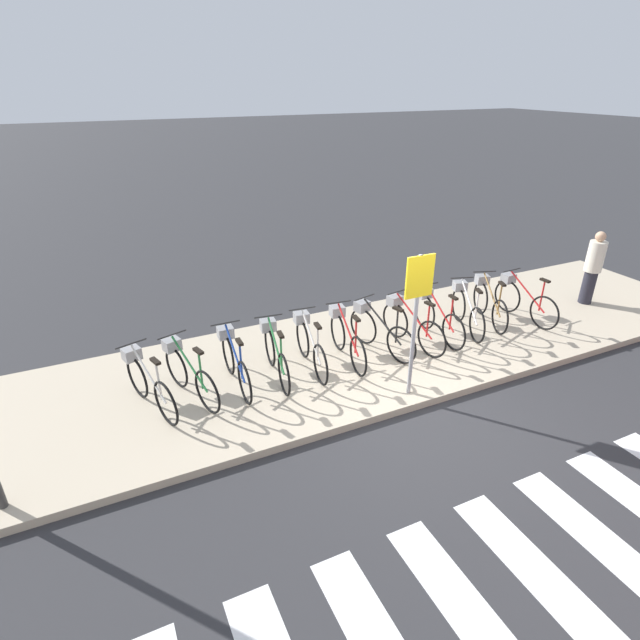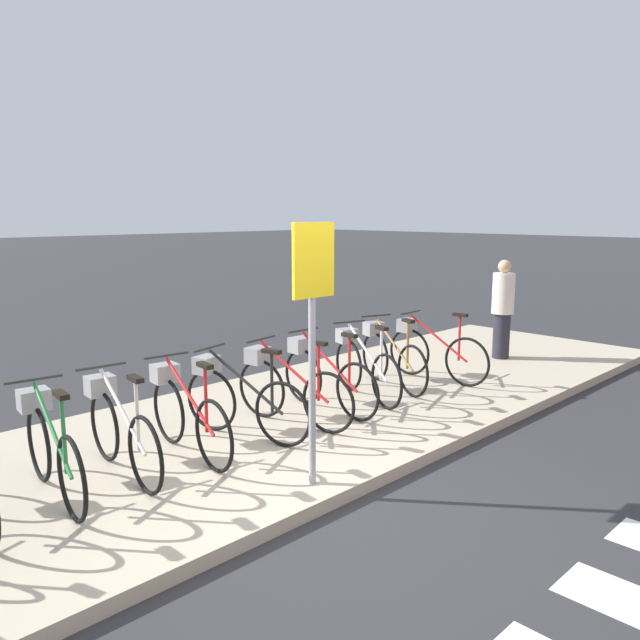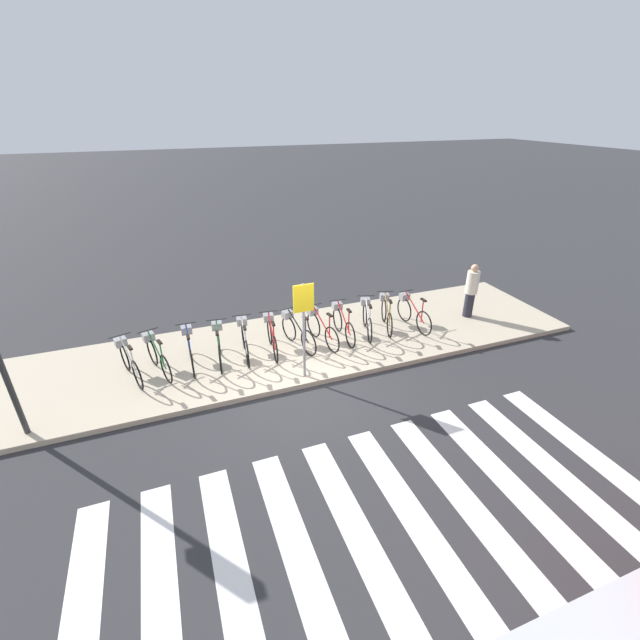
{
  "view_description": "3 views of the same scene",
  "coord_description": "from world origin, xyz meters",
  "px_view_note": "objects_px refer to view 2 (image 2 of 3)",
  "views": [
    {
      "loc": [
        -3.84,
        -4.86,
        4.44
      ],
      "look_at": [
        -0.83,
        1.53,
        0.99
      ],
      "focal_mm": 28.0,
      "sensor_mm": 36.0,
      "label": 1
    },
    {
      "loc": [
        -3.38,
        -3.28,
        2.39
      ],
      "look_at": [
        0.97,
        1.11,
        1.32
      ],
      "focal_mm": 35.0,
      "sensor_mm": 36.0,
      "label": 2
    },
    {
      "loc": [
        -2.41,
        -7.25,
        5.51
      ],
      "look_at": [
        0.62,
        0.79,
        1.18
      ],
      "focal_mm": 24.0,
      "sensor_mm": 36.0,
      "label": 3
    }
  ],
  "objects_px": {
    "parked_bicycle_3": "(50,444)",
    "sign_post": "(313,309)",
    "parked_bicycle_6": "(238,396)",
    "parked_bicycle_4": "(119,426)",
    "parked_bicycle_9": "(363,363)",
    "parked_bicycle_5": "(185,410)",
    "parked_bicycle_7": "(287,385)",
    "parked_bicycle_10": "(389,354)",
    "parked_bicycle_11": "(431,349)",
    "parked_bicycle_8": "(323,374)",
    "pedestrian": "(503,307)"
  },
  "relations": [
    {
      "from": "parked_bicycle_8",
      "to": "sign_post",
      "type": "distance_m",
      "value": 2.28
    },
    {
      "from": "parked_bicycle_7",
      "to": "parked_bicycle_6",
      "type": "bearing_deg",
      "value": 176.33
    },
    {
      "from": "parked_bicycle_6",
      "to": "pedestrian",
      "type": "xyz_separation_m",
      "value": [
        5.07,
        -0.1,
        0.38
      ]
    },
    {
      "from": "parked_bicycle_10",
      "to": "pedestrian",
      "type": "relative_size",
      "value": 0.96
    },
    {
      "from": "parked_bicycle_5",
      "to": "sign_post",
      "type": "distance_m",
      "value": 1.75
    },
    {
      "from": "parked_bicycle_3",
      "to": "parked_bicycle_7",
      "type": "relative_size",
      "value": 1.01
    },
    {
      "from": "parked_bicycle_4",
      "to": "parked_bicycle_11",
      "type": "relative_size",
      "value": 1.0
    },
    {
      "from": "parked_bicycle_11",
      "to": "parked_bicycle_9",
      "type": "bearing_deg",
      "value": 175.26
    },
    {
      "from": "parked_bicycle_10",
      "to": "sign_post",
      "type": "bearing_deg",
      "value": -152.55
    },
    {
      "from": "parked_bicycle_4",
      "to": "parked_bicycle_6",
      "type": "xyz_separation_m",
      "value": [
        1.29,
        -0.02,
        0.0
      ]
    },
    {
      "from": "parked_bicycle_7",
      "to": "parked_bicycle_10",
      "type": "relative_size",
      "value": 1.04
    },
    {
      "from": "parked_bicycle_5",
      "to": "parked_bicycle_8",
      "type": "height_order",
      "value": "same"
    },
    {
      "from": "parked_bicycle_7",
      "to": "parked_bicycle_11",
      "type": "distance_m",
      "value": 2.62
    },
    {
      "from": "parked_bicycle_4",
      "to": "parked_bicycle_8",
      "type": "height_order",
      "value": "same"
    },
    {
      "from": "parked_bicycle_3",
      "to": "parked_bicycle_10",
      "type": "distance_m",
      "value": 4.46
    },
    {
      "from": "parked_bicycle_8",
      "to": "sign_post",
      "type": "xyz_separation_m",
      "value": [
        -1.49,
        -1.36,
        1.06
      ]
    },
    {
      "from": "parked_bicycle_6",
      "to": "parked_bicycle_8",
      "type": "height_order",
      "value": "same"
    },
    {
      "from": "parked_bicycle_6",
      "to": "parked_bicycle_4",
      "type": "bearing_deg",
      "value": 179.15
    },
    {
      "from": "parked_bicycle_5",
      "to": "parked_bicycle_6",
      "type": "distance_m",
      "value": 0.63
    },
    {
      "from": "parked_bicycle_3",
      "to": "parked_bicycle_11",
      "type": "relative_size",
      "value": 1.0
    },
    {
      "from": "parked_bicycle_6",
      "to": "pedestrian",
      "type": "distance_m",
      "value": 5.09
    },
    {
      "from": "parked_bicycle_5",
      "to": "sign_post",
      "type": "relative_size",
      "value": 0.71
    },
    {
      "from": "parked_bicycle_6",
      "to": "parked_bicycle_8",
      "type": "distance_m",
      "value": 1.24
    },
    {
      "from": "parked_bicycle_5",
      "to": "pedestrian",
      "type": "bearing_deg",
      "value": -0.99
    },
    {
      "from": "parked_bicycle_4",
      "to": "parked_bicycle_9",
      "type": "relative_size",
      "value": 1.04
    },
    {
      "from": "parked_bicycle_5",
      "to": "parked_bicycle_9",
      "type": "bearing_deg",
      "value": 0.87
    },
    {
      "from": "parked_bicycle_10",
      "to": "parked_bicycle_5",
      "type": "bearing_deg",
      "value": -177.87
    },
    {
      "from": "parked_bicycle_9",
      "to": "sign_post",
      "type": "height_order",
      "value": "sign_post"
    },
    {
      "from": "pedestrian",
      "to": "parked_bicycle_10",
      "type": "bearing_deg",
      "value": 175.05
    },
    {
      "from": "parked_bicycle_6",
      "to": "parked_bicycle_7",
      "type": "height_order",
      "value": "same"
    },
    {
      "from": "parked_bicycle_3",
      "to": "parked_bicycle_4",
      "type": "height_order",
      "value": "same"
    },
    {
      "from": "parked_bicycle_3",
      "to": "parked_bicycle_5",
      "type": "xyz_separation_m",
      "value": [
        1.26,
        0.0,
        0.0
      ]
    },
    {
      "from": "parked_bicycle_9",
      "to": "parked_bicycle_10",
      "type": "relative_size",
      "value": 1.0
    },
    {
      "from": "parked_bicycle_4",
      "to": "parked_bicycle_7",
      "type": "xyz_separation_m",
      "value": [
        1.91,
        -0.06,
        0.0
      ]
    },
    {
      "from": "pedestrian",
      "to": "sign_post",
      "type": "relative_size",
      "value": 0.71
    },
    {
      "from": "parked_bicycle_3",
      "to": "parked_bicycle_11",
      "type": "height_order",
      "value": "same"
    },
    {
      "from": "parked_bicycle_4",
      "to": "sign_post",
      "type": "relative_size",
      "value": 0.71
    },
    {
      "from": "parked_bicycle_6",
      "to": "parked_bicycle_3",
      "type": "bearing_deg",
      "value": -179.74
    },
    {
      "from": "parked_bicycle_5",
      "to": "parked_bicycle_7",
      "type": "distance_m",
      "value": 1.25
    },
    {
      "from": "parked_bicycle_6",
      "to": "parked_bicycle_5",
      "type": "bearing_deg",
      "value": -179.47
    },
    {
      "from": "parked_bicycle_7",
      "to": "parked_bicycle_9",
      "type": "height_order",
      "value": "same"
    },
    {
      "from": "parked_bicycle_6",
      "to": "parked_bicycle_11",
      "type": "distance_m",
      "value": 3.24
    },
    {
      "from": "parked_bicycle_8",
      "to": "parked_bicycle_4",
      "type": "bearing_deg",
      "value": 180.0
    },
    {
      "from": "parked_bicycle_3",
      "to": "parked_bicycle_9",
      "type": "distance_m",
      "value": 3.84
    },
    {
      "from": "parked_bicycle_3",
      "to": "sign_post",
      "type": "xyz_separation_m",
      "value": [
        1.65,
        -1.34,
        1.06
      ]
    },
    {
      "from": "parked_bicycle_6",
      "to": "parked_bicycle_11",
      "type": "bearing_deg",
      "value": -1.3
    },
    {
      "from": "parked_bicycle_3",
      "to": "sign_post",
      "type": "bearing_deg",
      "value": -38.98
    },
    {
      "from": "parked_bicycle_10",
      "to": "parked_bicycle_3",
      "type": "bearing_deg",
      "value": -178.44
    },
    {
      "from": "parked_bicycle_7",
      "to": "pedestrian",
      "type": "height_order",
      "value": "pedestrian"
    },
    {
      "from": "pedestrian",
      "to": "parked_bicycle_3",
      "type": "bearing_deg",
      "value": 179.21
    }
  ]
}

